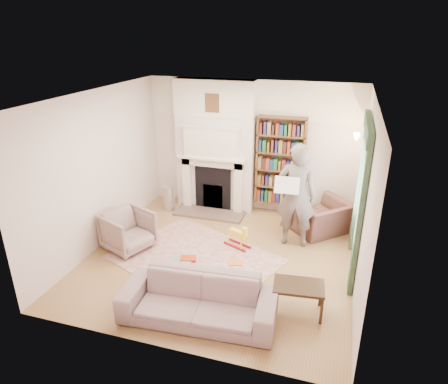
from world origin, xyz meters
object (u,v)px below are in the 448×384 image
(paraffin_heater, at_px, (169,198))
(armchair_reading, at_px, (321,217))
(armchair_left, at_px, (128,231))
(sofa, at_px, (198,300))
(man_reading, at_px, (296,196))
(rocking_horse, at_px, (237,236))
(bookcase, at_px, (280,162))
(coffee_table, at_px, (298,298))

(paraffin_heater, bearing_deg, armchair_reading, -1.52)
(armchair_left, height_order, sofa, armchair_left)
(armchair_reading, xyz_separation_m, man_reading, (-0.45, -0.60, 0.65))
(paraffin_heater, height_order, rocking_horse, paraffin_heater)
(bookcase, relative_size, armchair_left, 2.36)
(armchair_left, relative_size, sofa, 0.37)
(sofa, relative_size, paraffin_heater, 3.86)
(man_reading, distance_m, rocking_horse, 1.29)
(sofa, xyz_separation_m, rocking_horse, (-0.00, 2.05, -0.09))
(armchair_left, xyz_separation_m, rocking_horse, (1.88, 0.63, -0.13))
(bookcase, xyz_separation_m, coffee_table, (0.84, -3.18, -0.95))
(armchair_left, bearing_deg, man_reading, -46.82)
(sofa, bearing_deg, armchair_left, 138.74)
(armchair_reading, bearing_deg, sofa, 22.08)
(armchair_left, bearing_deg, bookcase, -22.71)
(bookcase, xyz_separation_m, man_reading, (0.51, -1.24, -0.20))
(sofa, distance_m, rocking_horse, 2.05)
(bookcase, distance_m, rocking_horse, 1.97)
(coffee_table, bearing_deg, bookcase, 98.79)
(man_reading, height_order, paraffin_heater, man_reading)
(armchair_left, bearing_deg, sofa, -104.19)
(armchair_reading, distance_m, sofa, 3.39)
(coffee_table, height_order, paraffin_heater, paraffin_heater)
(armchair_left, distance_m, coffee_table, 3.30)
(bookcase, height_order, armchair_reading, bookcase)
(paraffin_heater, relative_size, rocking_horse, 1.09)
(bookcase, bearing_deg, coffee_table, -75.22)
(armchair_reading, bearing_deg, coffee_table, 43.98)
(armchair_left, xyz_separation_m, sofa, (1.89, -1.42, -0.05))
(armchair_reading, distance_m, man_reading, 0.99)
(man_reading, bearing_deg, armchair_left, 17.24)
(coffee_table, relative_size, rocking_horse, 1.38)
(paraffin_heater, bearing_deg, rocking_horse, -30.81)
(armchair_reading, height_order, paraffin_heater, armchair_reading)
(armchair_reading, relative_size, paraffin_heater, 1.82)
(coffee_table, bearing_deg, sofa, -163.26)
(armchair_left, height_order, rocking_horse, armchair_left)
(armchair_reading, height_order, coffee_table, armchair_reading)
(sofa, bearing_deg, rocking_horse, 85.86)
(bookcase, relative_size, rocking_horse, 3.66)
(coffee_table, distance_m, rocking_horse, 1.99)
(armchair_left, distance_m, sofa, 2.36)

